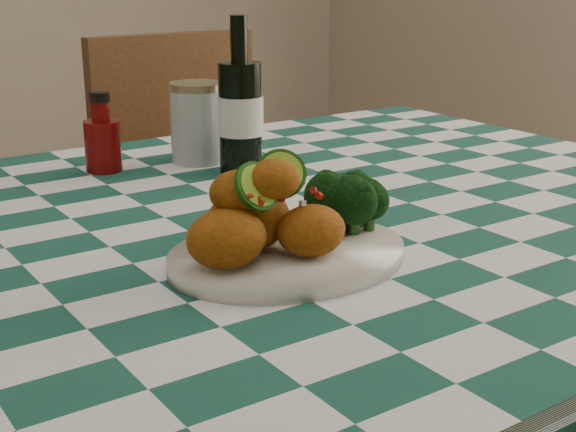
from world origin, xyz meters
TOP-DOWN VIEW (x-y plane):
  - plate at (0.04, -0.16)m, footprint 0.29×0.23m
  - fried_chicken_pile at (0.01, -0.16)m, footprint 0.16×0.12m
  - broccoli_side at (0.14, -0.15)m, footprint 0.09×0.09m
  - ketchup_bottle at (0.03, 0.34)m, footprint 0.07×0.07m
  - mason_jar at (0.18, 0.31)m, footprint 0.12×0.12m
  - beer_bottle at (0.21, 0.21)m, footprint 0.08×0.08m
  - wooden_chair_right at (0.44, 0.71)m, footprint 0.44×0.46m

SIDE VIEW (x-z plane):
  - wooden_chair_right at x=0.44m, z-range 0.00..0.94m
  - plate at x=0.04m, z-range 0.79..0.80m
  - broccoli_side at x=0.14m, z-range 0.80..0.87m
  - ketchup_bottle at x=0.03m, z-range 0.79..0.91m
  - mason_jar at x=0.18m, z-range 0.79..0.92m
  - fried_chicken_pile at x=0.01m, z-range 0.80..0.91m
  - beer_bottle at x=0.21m, z-range 0.79..1.03m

